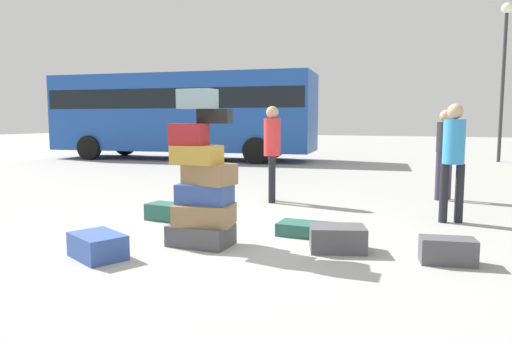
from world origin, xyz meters
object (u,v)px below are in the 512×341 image
Objects in this scene: person_tourist_with_camera at (453,152)px; suitcase_teal_right_side at (170,212)px; lamp_post at (504,58)px; suitcase_tower at (202,187)px; person_passerby_in_red at (272,145)px; suitcase_charcoal_upright_blue at (448,251)px; parked_bus at (182,111)px; suitcase_charcoal_left_side at (338,238)px; suitcase_teal_behind_tower at (309,229)px; person_bearded_onlooker at (445,146)px; suitcase_navy_foreground_far at (98,246)px.

suitcase_teal_right_side is at bearing 0.70° from person_tourist_with_camera.
person_tourist_with_camera is 11.71m from lamp_post.
suitcase_tower is at bearing -38.91° from suitcase_teal_right_side.
suitcase_teal_right_side is 0.39× the size of person_passerby_in_red.
parked_bus reaches higher than suitcase_charcoal_upright_blue.
suitcase_tower is 3.67m from person_tourist_with_camera.
person_passerby_in_red is at bearing -113.16° from lamp_post.
suitcase_charcoal_upright_blue is 0.32× the size of person_passerby_in_red.
suitcase_charcoal_left_side reaches higher than suitcase_teal_behind_tower.
person_bearded_onlooker is at bearing 98.05° from person_passerby_in_red.
suitcase_teal_right_side is at bearing -40.95° from person_passerby_in_red.
lamp_post reaches higher than suitcase_navy_foreground_far.
parked_bus is (-7.74, 9.59, 1.75)m from suitcase_teal_behind_tower.
person_tourist_with_camera is at bearing 60.01° from person_passerby_in_red.
suitcase_tower is 2.77m from suitcase_charcoal_upright_blue.
suitcase_teal_behind_tower is at bearing 12.97° from person_passerby_in_red.
suitcase_charcoal_upright_blue is at bearing -18.76° from suitcase_teal_behind_tower.
suitcase_teal_behind_tower is 2.47m from person_tourist_with_camera.
suitcase_teal_behind_tower is 0.08× the size of parked_bus.
suitcase_navy_foreground_far is 15.90m from lamp_post.
suitcase_charcoal_left_side reaches higher than suitcase_teal_right_side.
person_tourist_with_camera is at bearing 42.93° from suitcase_teal_behind_tower.
person_bearded_onlooker is (2.59, 4.48, 0.30)m from suitcase_tower.
person_tourist_with_camera is at bearing 78.21° from suitcase_charcoal_upright_blue.
suitcase_charcoal_left_side is at bearing 13.03° from suitcase_tower.
suitcase_navy_foreground_far is at bearing 23.92° from person_tourist_with_camera.
suitcase_tower reaches higher than person_tourist_with_camera.
person_bearded_onlooker is at bearing 82.25° from suitcase_navy_foreground_far.
person_passerby_in_red is 11.92m from lamp_post.
person_tourist_with_camera is at bearing 67.96° from suitcase_navy_foreground_far.
person_bearded_onlooker is at bearing 60.01° from suitcase_tower.
person_bearded_onlooker is (3.71, 3.47, 0.88)m from suitcase_teal_right_side.
suitcase_teal_behind_tower is at bearing 113.52° from suitcase_charcoal_left_side.
lamp_post reaches higher than suitcase_charcoal_upright_blue.
suitcase_charcoal_left_side reaches higher than suitcase_navy_foreground_far.
suitcase_navy_foreground_far is 0.06× the size of parked_bus.
person_tourist_with_camera reaches higher than person_bearded_onlooker.
suitcase_charcoal_upright_blue is 0.70× the size of suitcase_teal_behind_tower.
suitcase_teal_behind_tower is 0.47× the size of person_bearded_onlooker.
suitcase_teal_behind_tower is 2.70m from person_passerby_in_red.
person_passerby_in_red is (0.85, 2.05, 0.91)m from suitcase_teal_right_side.
suitcase_tower is at bearing 17.95° from person_bearded_onlooker.
suitcase_charcoal_upright_blue is 0.05× the size of parked_bus.
suitcase_charcoal_upright_blue reaches higher than suitcase_teal_right_side.
suitcase_charcoal_upright_blue is at bearing 28.96° from person_passerby_in_red.
suitcase_navy_foreground_far is 1.01× the size of suitcase_charcoal_left_side.
lamp_post is at bearing -117.69° from person_tourist_with_camera.
person_passerby_in_red is (-1.32, 2.16, 0.95)m from suitcase_teal_behind_tower.
suitcase_tower is at bearing -107.37° from lamp_post.
lamp_post reaches higher than suitcase_teal_behind_tower.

